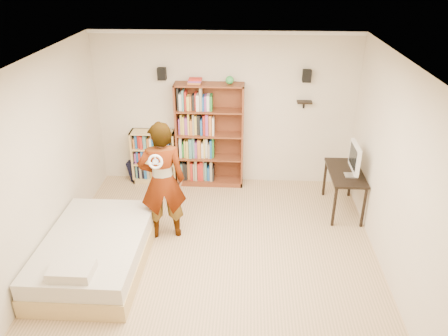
{
  "coord_description": "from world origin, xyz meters",
  "views": [
    {
      "loc": [
        0.39,
        -4.74,
        3.81
      ],
      "look_at": [
        0.09,
        0.6,
        1.17
      ],
      "focal_mm": 35.0,
      "sensor_mm": 36.0,
      "label": 1
    }
  ],
  "objects_px": {
    "tall_bookshelf": "(210,136)",
    "low_bookshelf": "(154,157)",
    "computer_desk": "(343,191)",
    "daybed": "(95,248)",
    "person": "(162,181)"
  },
  "relations": [
    {
      "from": "computer_desk",
      "to": "daybed",
      "type": "relative_size",
      "value": 0.52
    },
    {
      "from": "tall_bookshelf",
      "to": "low_bookshelf",
      "type": "distance_m",
      "value": 1.11
    },
    {
      "from": "tall_bookshelf",
      "to": "daybed",
      "type": "xyz_separation_m",
      "value": [
        -1.33,
        -2.46,
        -0.64
      ]
    },
    {
      "from": "low_bookshelf",
      "to": "computer_desk",
      "type": "distance_m",
      "value": 3.36
    },
    {
      "from": "tall_bookshelf",
      "to": "computer_desk",
      "type": "bearing_deg",
      "value": -20.1
    },
    {
      "from": "daybed",
      "to": "tall_bookshelf",
      "type": "bearing_deg",
      "value": 61.62
    },
    {
      "from": "computer_desk",
      "to": "daybed",
      "type": "distance_m",
      "value": 3.92
    },
    {
      "from": "daybed",
      "to": "computer_desk",
      "type": "bearing_deg",
      "value": 24.78
    },
    {
      "from": "tall_bookshelf",
      "to": "person",
      "type": "distance_m",
      "value": 1.75
    },
    {
      "from": "computer_desk",
      "to": "person",
      "type": "relative_size",
      "value": 0.57
    },
    {
      "from": "daybed",
      "to": "person",
      "type": "distance_m",
      "value": 1.27
    },
    {
      "from": "low_bookshelf",
      "to": "daybed",
      "type": "xyz_separation_m",
      "value": [
        -0.31,
        -2.48,
        -0.2
      ]
    },
    {
      "from": "low_bookshelf",
      "to": "computer_desk",
      "type": "height_order",
      "value": "low_bookshelf"
    },
    {
      "from": "low_bookshelf",
      "to": "daybed",
      "type": "height_order",
      "value": "low_bookshelf"
    },
    {
      "from": "tall_bookshelf",
      "to": "low_bookshelf",
      "type": "height_order",
      "value": "tall_bookshelf"
    }
  ]
}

